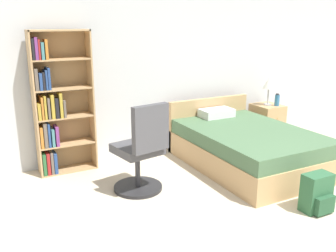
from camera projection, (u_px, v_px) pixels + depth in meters
wall_back at (176, 64)px, 5.66m from camera, size 9.00×0.06×2.60m
bookshelf at (56, 107)px, 4.76m from camera, size 0.74×0.27×1.84m
bed at (245, 146)px, 5.16m from camera, size 1.40×2.04×0.78m
office_chair at (142, 153)px, 4.27m from camera, size 0.58×0.64×1.08m
nightstand at (267, 122)px, 6.30m from camera, size 0.42×0.50×0.59m
table_lamp at (269, 84)px, 6.11m from camera, size 0.20×0.20×0.46m
water_bottle at (277, 100)px, 6.13m from camera, size 0.08×0.08×0.20m
backpack_green at (317, 194)px, 3.91m from camera, size 0.31×0.24×0.41m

